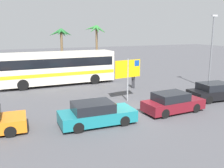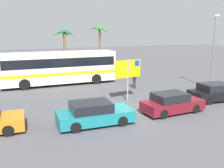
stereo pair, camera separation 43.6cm
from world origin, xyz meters
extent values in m
plane|color=#4C4C51|center=(0.00, 0.00, 0.00)|extent=(120.00, 120.00, 0.00)
cube|color=silver|center=(-2.05, 10.38, 1.73)|extent=(10.86, 2.50, 2.90)
cube|color=black|center=(-2.05, 10.38, 2.28)|extent=(10.43, 2.52, 0.84)
cube|color=gold|center=(-2.05, 10.38, 1.22)|extent=(10.76, 2.52, 0.32)
cylinder|color=black|center=(1.31, 11.51, 0.50)|extent=(1.00, 0.28, 1.00)
cylinder|color=black|center=(1.31, 9.26, 0.50)|extent=(1.00, 0.28, 1.00)
cylinder|color=black|center=(-5.42, 11.51, 0.50)|extent=(1.00, 0.28, 1.00)
cylinder|color=black|center=(-5.42, 9.26, 0.50)|extent=(1.00, 0.28, 1.00)
cylinder|color=gray|center=(1.53, 2.59, 1.60)|extent=(0.11, 0.11, 3.20)
cube|color=yellow|center=(1.53, 2.59, 2.45)|extent=(2.19, 0.34, 1.30)
cube|color=#1447A8|center=(2.33, 2.69, 2.82)|extent=(0.45, 0.13, 0.44)
cylinder|color=black|center=(-6.74, 0.80, 0.30)|extent=(0.61, 0.20, 0.60)
cylinder|color=black|center=(-6.85, -0.92, 0.30)|extent=(0.61, 0.20, 0.60)
cube|color=black|center=(7.95, 0.14, 0.48)|extent=(4.45, 2.10, 0.64)
cube|color=black|center=(7.69, 0.16, 1.06)|extent=(2.37, 1.79, 0.52)
cylinder|color=black|center=(9.35, 0.84, 0.30)|extent=(0.61, 0.21, 0.60)
cylinder|color=black|center=(6.68, 1.05, 0.30)|extent=(0.61, 0.21, 0.60)
cylinder|color=black|center=(6.55, -0.56, 0.30)|extent=(0.61, 0.21, 0.60)
cube|color=maroon|center=(3.06, -0.96, 0.48)|extent=(4.13, 1.85, 0.64)
cube|color=black|center=(2.82, -0.97, 1.06)|extent=(2.18, 1.63, 0.52)
cylinder|color=black|center=(4.28, -0.15, 0.30)|extent=(0.61, 0.19, 0.60)
cylinder|color=black|center=(4.35, -1.66, 0.30)|extent=(0.61, 0.19, 0.60)
cylinder|color=black|center=(1.77, -0.27, 0.30)|extent=(0.61, 0.19, 0.60)
cylinder|color=black|center=(1.84, -1.78, 0.30)|extent=(0.61, 0.19, 0.60)
cube|color=#19757F|center=(-2.25, -1.01, 0.48)|extent=(4.32, 1.96, 0.64)
cube|color=black|center=(-2.50, -1.00, 1.06)|extent=(2.27, 1.75, 0.52)
cylinder|color=black|center=(-0.90, -0.21, 0.30)|extent=(0.60, 0.18, 0.60)
cylinder|color=black|center=(-0.95, -1.89, 0.30)|extent=(0.60, 0.18, 0.60)
cylinder|color=black|center=(-3.54, -0.13, 0.30)|extent=(0.60, 0.18, 0.60)
cylinder|color=black|center=(-3.60, -1.81, 0.30)|extent=(0.60, 0.18, 0.60)
cylinder|color=#2D2D33|center=(3.87, 6.15, 0.43)|extent=(0.13, 0.13, 0.86)
cylinder|color=#2D2D33|center=(3.96, 5.99, 0.43)|extent=(0.13, 0.13, 0.86)
cylinder|color=black|center=(3.91, 6.07, 1.19)|extent=(0.32, 0.32, 0.68)
sphere|color=tan|center=(3.91, 6.07, 1.65)|extent=(0.23, 0.23, 0.23)
cylinder|color=slate|center=(10.15, 3.17, 3.18)|extent=(0.14, 0.14, 6.36)
cube|color=#B2B2B7|center=(10.15, 3.17, 6.46)|extent=(0.56, 0.20, 0.16)
cylinder|color=brown|center=(5.81, 20.70, 2.75)|extent=(0.32, 0.32, 5.51)
cone|color=#2D7533|center=(6.54, 20.85, 5.30)|extent=(1.76, 0.76, 1.20)
cone|color=#2D7533|center=(6.20, 21.35, 5.31)|extent=(1.27, 1.69, 1.18)
cone|color=#2D7533|center=(5.72, 21.50, 5.41)|extent=(0.63, 1.79, 1.01)
cone|color=#2D7533|center=(5.02, 20.96, 5.48)|extent=(1.81, 0.97, 0.87)
cone|color=#2D7533|center=(5.17, 20.31, 5.29)|extent=(1.68, 1.27, 1.22)
cone|color=#2D7533|center=(5.71, 19.97, 5.27)|extent=(0.65, 1.74, 1.24)
cone|color=#2D7533|center=(6.19, 20.07, 5.28)|extent=(1.25, 1.69, 1.23)
cylinder|color=brown|center=(0.17, 18.27, 2.51)|extent=(0.32, 0.32, 5.03)
cone|color=#23662D|center=(0.90, 18.41, 4.87)|extent=(1.74, 0.74, 1.11)
cone|color=#23662D|center=(0.58, 18.85, 4.80)|extent=(1.31, 1.60, 1.23)
cone|color=#23662D|center=(-0.15, 18.99, 4.98)|extent=(1.10, 1.74, 0.91)
cone|color=#23662D|center=(-0.57, 18.35, 4.88)|extent=(1.73, 0.63, 1.10)
cone|color=#23662D|center=(-0.20, 17.59, 4.93)|extent=(1.21, 1.70, 1.01)
cone|color=#23662D|center=(0.43, 17.56, 4.89)|extent=(0.99, 1.74, 1.07)
camera|label=1|loc=(-6.91, -13.67, 5.28)|focal=40.14mm
camera|label=2|loc=(-6.51, -13.85, 5.28)|focal=40.14mm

